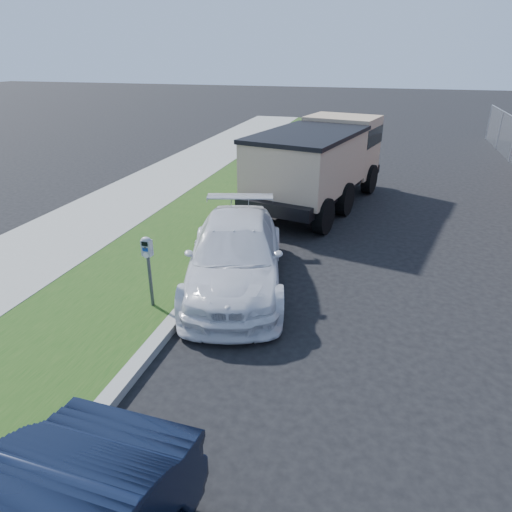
# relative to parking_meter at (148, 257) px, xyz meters

# --- Properties ---
(ground) EXTENTS (120.00, 120.00, 0.00)m
(ground) POSITION_rel_parking_meter_xyz_m (3.17, -0.20, -1.12)
(ground) COLOR black
(ground) RESTS_ON ground
(streetside) EXTENTS (6.12, 50.00, 0.15)m
(streetside) POSITION_rel_parking_meter_xyz_m (-2.39, 1.80, -1.05)
(streetside) COLOR gray
(streetside) RESTS_ON ground
(parking_meter) EXTENTS (0.19, 0.14, 1.36)m
(parking_meter) POSITION_rel_parking_meter_xyz_m (0.00, 0.00, 0.00)
(parking_meter) COLOR #3F4247
(parking_meter) RESTS_ON ground
(white_wagon) EXTENTS (3.01, 4.97, 1.35)m
(white_wagon) POSITION_rel_parking_meter_xyz_m (1.16, 1.49, -0.44)
(white_wagon) COLOR white
(white_wagon) RESTS_ON ground
(dump_truck) EXTENTS (3.69, 6.66, 2.47)m
(dump_truck) POSITION_rel_parking_meter_xyz_m (1.95, 7.58, 0.28)
(dump_truck) COLOR black
(dump_truck) RESTS_ON ground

